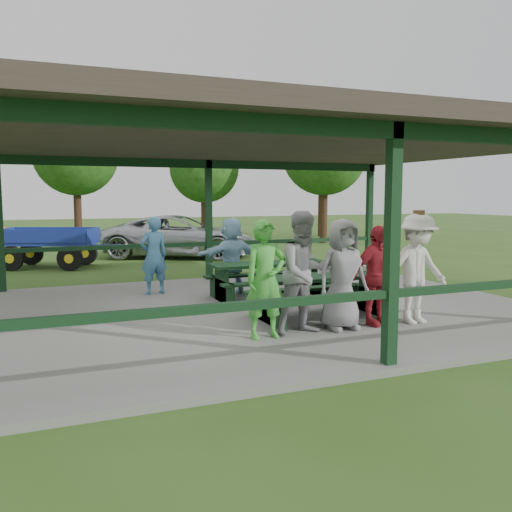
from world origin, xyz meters
name	(u,v)px	position (x,y,z in m)	size (l,w,h in m)	color
ground	(269,312)	(0.00, 0.00, 0.00)	(90.00, 90.00, 0.00)	#2E5119
concrete_slab	(269,309)	(0.00, 0.00, 0.05)	(10.00, 8.00, 0.10)	slate
pavilion_structure	(269,144)	(0.00, 0.00, 3.17)	(10.60, 8.60, 3.24)	black
picnic_table_near	(321,291)	(0.47, -1.20, 0.57)	(2.40, 1.39, 0.75)	black
picnic_table_far	(269,276)	(0.36, 0.80, 0.57)	(2.44, 1.39, 0.75)	black
table_setting	(323,273)	(0.53, -1.16, 0.88)	(2.40, 0.45, 0.10)	white
contestant_green	(266,279)	(-0.95, -2.05, 0.98)	(0.65, 0.42, 1.77)	green
contestant_grey_left	(305,273)	(-0.29, -2.04, 1.04)	(0.92, 0.72, 1.89)	gray
contestant_grey_mid	(342,274)	(0.39, -2.03, 0.98)	(0.86, 0.56, 1.76)	gray
contestant_red	(376,275)	(1.05, -1.98, 0.92)	(0.96, 0.40, 1.64)	#A8212C
contestant_white_fedora	(417,269)	(1.75, -2.13, 1.02)	(1.22, 0.74, 1.88)	silver
spectator_lblue	(231,256)	(-0.19, 1.58, 0.93)	(1.54, 0.49, 1.66)	#8CBAD8
spectator_blue	(154,255)	(-1.74, 2.21, 0.94)	(0.61, 0.40, 1.68)	teal
spectator_grey	(302,255)	(1.58, 1.73, 0.85)	(0.73, 0.57, 1.50)	gray
pickup_truck	(180,236)	(0.77, 9.76, 0.76)	(2.51, 5.44, 1.51)	silver
farm_trailer	(50,247)	(-3.69, 8.47, 0.65)	(3.72, 2.46, 1.31)	navy
tree_left	(76,154)	(-2.18, 17.49, 4.16)	(3.93, 3.93, 6.15)	black
tree_mid	(204,168)	(3.56, 15.90, 3.51)	(3.32, 3.32, 5.19)	black
tree_right	(324,153)	(8.50, 13.02, 4.18)	(3.95, 3.95, 6.17)	black
tree_far_right	(322,150)	(10.50, 16.83, 4.67)	(4.41, 4.41, 6.89)	black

